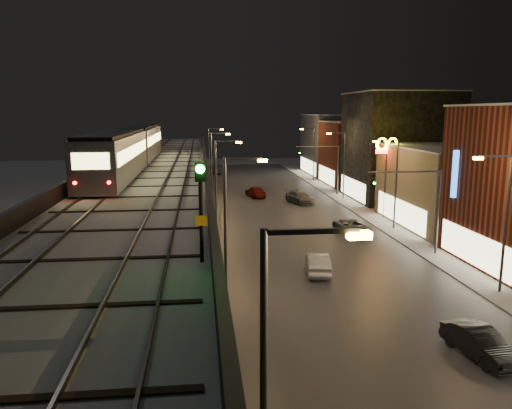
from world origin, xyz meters
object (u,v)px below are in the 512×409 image
car_onc_dark (353,228)px  car_near_white (317,264)px  car_far_white (216,170)px  subway_train (131,147)px  car_onc_white (300,198)px  rail_signal (201,192)px  car_mid_dark (256,192)px  car_onc_silver (480,344)px

car_onc_dark → car_near_white: bearing=-130.5°
car_onc_dark → car_far_white: bearing=91.4°
subway_train → car_onc_white: 24.91m
rail_signal → car_far_white: rail_signal is taller
subway_train → car_far_white: subway_train is taller
car_mid_dark → car_onc_white: (5.04, -5.52, 0.04)m
car_onc_silver → car_onc_dark: (1.33, 24.28, -0.02)m
car_far_white → car_onc_white: (9.58, -32.65, -0.01)m
subway_train → car_far_white: size_ratio=7.97×
subway_train → car_mid_dark: 25.37m
car_onc_dark → car_onc_white: 17.02m
car_mid_dark → car_onc_white: size_ratio=0.95×
car_mid_dark → rail_signal: bearing=71.6°
rail_signal → car_far_white: (2.97, 78.52, -8.25)m
car_near_white → car_onc_silver: 14.10m
car_mid_dark → car_far_white: (-4.53, 27.13, 0.05)m
subway_train → car_onc_silver: (19.44, -26.92, -7.64)m
car_near_white → car_mid_dark: size_ratio=0.92×
rail_signal → car_near_white: bearing=65.2°
car_far_white → car_onc_silver: car_far_white is taller
rail_signal → car_onc_white: (12.54, 45.87, -8.25)m
car_mid_dark → car_far_white: car_far_white is taller
car_mid_dark → subway_train: bearing=44.9°
car_onc_white → car_mid_dark: bearing=114.4°
car_mid_dark → car_onc_white: car_onc_white is taller
rail_signal → car_mid_dark: size_ratio=0.68×
subway_train → car_onc_dark: bearing=-7.2°
rail_signal → car_onc_silver: bearing=19.7°
car_onc_silver → car_onc_white: size_ratio=0.84×
car_far_white → subway_train: bearing=76.4°
rail_signal → car_far_white: bearing=87.8°
car_onc_white → rail_signal: bearing=-123.3°
car_onc_dark → car_onc_white: bearing=84.6°
rail_signal → car_onc_white: size_ratio=0.65×
car_near_white → car_far_white: (-5.32, 60.58, 0.01)m
rail_signal → car_near_white: rail_signal is taller
car_near_white → car_onc_silver: size_ratio=1.05×
car_onc_silver → car_onc_dark: bearing=77.3°
subway_train → car_onc_dark: size_ratio=7.14×
car_onc_white → car_far_white: bearing=88.3°
car_onc_silver → car_onc_dark: size_ratio=0.87×
car_mid_dark → car_onc_dark: size_ratio=0.99×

